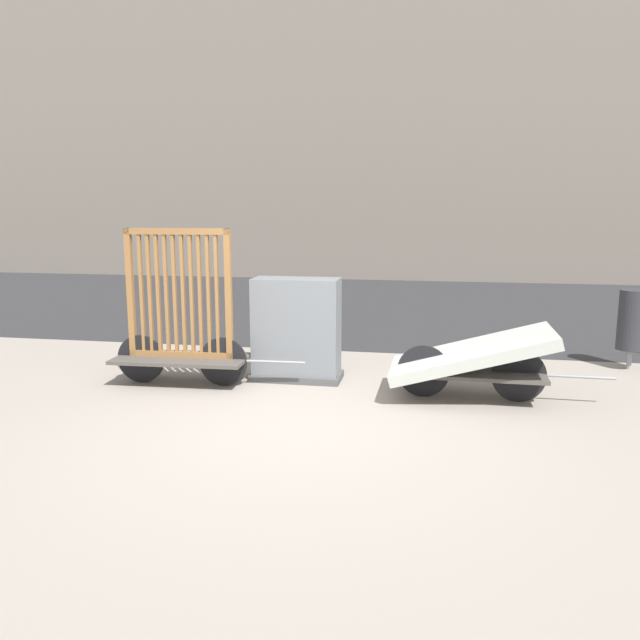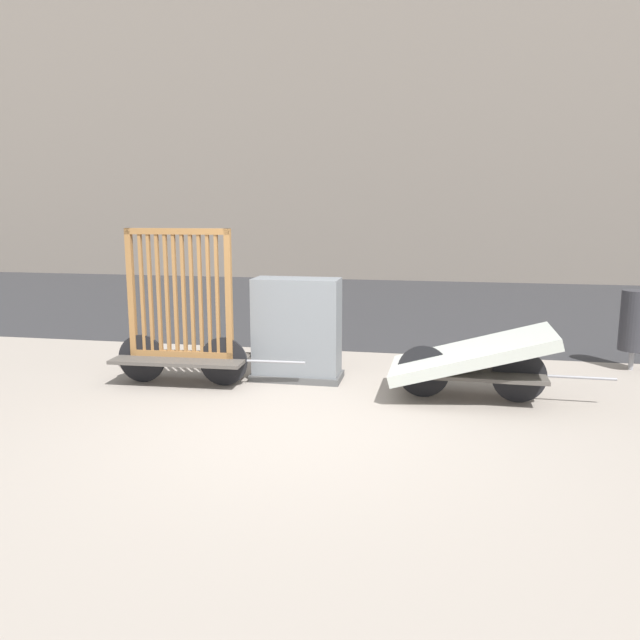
{
  "view_description": "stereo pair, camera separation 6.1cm",
  "coord_description": "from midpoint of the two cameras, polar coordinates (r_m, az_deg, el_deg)",
  "views": [
    {
      "loc": [
        1.23,
        -5.49,
        2.05
      ],
      "look_at": [
        0.0,
        1.25,
        0.82
      ],
      "focal_mm": 35.0,
      "sensor_mm": 36.0,
      "label": 1
    },
    {
      "loc": [
        1.29,
        -5.48,
        2.05
      ],
      "look_at": [
        0.0,
        1.25,
        0.82
      ],
      "focal_mm": 35.0,
      "sensor_mm": 36.0,
      "label": 2
    }
  ],
  "objects": [
    {
      "name": "bike_cart_with_bedframe",
      "position": [
        7.47,
        -12.82,
        -0.96
      ],
      "size": [
        2.27,
        0.75,
        1.83
      ],
      "rotation": [
        0.0,
        0.0,
        0.04
      ],
      "color": "#4C4742",
      "rests_on": "ground_plane"
    },
    {
      "name": "trash_bin",
      "position": [
        8.9,
        26.51,
        -0.03
      ],
      "size": [
        0.36,
        0.36,
        1.03
      ],
      "color": "gray",
      "rests_on": "ground_plane"
    },
    {
      "name": "bike_cart_with_mattress",
      "position": [
        6.93,
        13.42,
        -3.4
      ],
      "size": [
        2.34,
        1.01,
        0.81
      ],
      "rotation": [
        0.0,
        0.0,
        -0.01
      ],
      "color": "#4C4742",
      "rests_on": "ground_plane"
    },
    {
      "name": "road_strip",
      "position": [
        13.64,
        4.93,
        1.48
      ],
      "size": [
        56.0,
        9.3,
        0.01
      ],
      "color": "#2D2D30",
      "rests_on": "ground_plane"
    },
    {
      "name": "building_facade",
      "position": [
        20.62,
        7.15,
        22.72
      ],
      "size": [
        48.0,
        4.0,
        13.13
      ],
      "color": "slate",
      "rests_on": "ground_plane"
    },
    {
      "name": "utility_cabinet",
      "position": [
        7.51,
        -2.39,
        -1.18
      ],
      "size": [
        1.09,
        0.51,
        1.24
      ],
      "color": "#4C4C4C",
      "rests_on": "ground_plane"
    },
    {
      "name": "ground_plane",
      "position": [
        5.99,
        -2.48,
        -9.87
      ],
      "size": [
        60.0,
        60.0,
        0.0
      ],
      "primitive_type": "plane",
      "color": "gray"
    }
  ]
}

